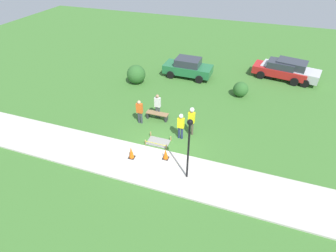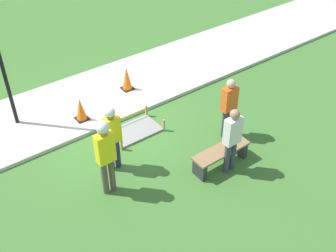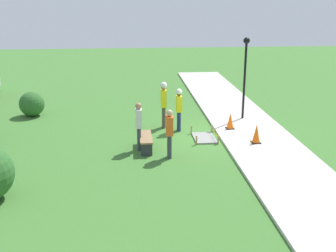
{
  "view_description": "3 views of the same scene",
  "coord_description": "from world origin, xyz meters",
  "px_view_note": "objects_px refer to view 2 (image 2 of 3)",
  "views": [
    {
      "loc": [
        4.19,
        -10.69,
        10.22
      ],
      "look_at": [
        0.04,
        1.29,
        0.87
      ],
      "focal_mm": 28.0,
      "sensor_mm": 36.0,
      "label": 1
    },
    {
      "loc": [
        4.2,
        8.21,
        7.02
      ],
      "look_at": [
        -0.54,
        1.84,
        0.87
      ],
      "focal_mm": 45.0,
      "sensor_mm": 36.0,
      "label": 2
    },
    {
      "loc": [
        -15.75,
        3.45,
        5.35
      ],
      "look_at": [
        -0.93,
        2.09,
        0.74
      ],
      "focal_mm": 45.0,
      "sensor_mm": 36.0,
      "label": 3
    }
  ],
  "objects_px": {
    "bystander_in_orange_shirt": "(229,105)",
    "traffic_cone_near_patch": "(127,78)",
    "traffic_cone_far_patch": "(81,109)",
    "bystander_in_gray_shirt": "(232,137)",
    "worker_assistant": "(105,150)",
    "park_bench": "(221,155)",
    "worker_supervisor": "(112,133)"
  },
  "relations": [
    {
      "from": "traffic_cone_near_patch",
      "to": "worker_supervisor",
      "type": "height_order",
      "value": "worker_supervisor"
    },
    {
      "from": "traffic_cone_near_patch",
      "to": "worker_assistant",
      "type": "distance_m",
      "value": 4.19
    },
    {
      "from": "traffic_cone_near_patch",
      "to": "bystander_in_orange_shirt",
      "type": "relative_size",
      "value": 0.43
    },
    {
      "from": "worker_supervisor",
      "to": "traffic_cone_far_patch",
      "type": "bearing_deg",
      "value": -95.85
    },
    {
      "from": "bystander_in_orange_shirt",
      "to": "traffic_cone_near_patch",
      "type": "bearing_deg",
      "value": -74.04
    },
    {
      "from": "traffic_cone_near_patch",
      "to": "bystander_in_orange_shirt",
      "type": "bearing_deg",
      "value": 105.96
    },
    {
      "from": "traffic_cone_near_patch",
      "to": "bystander_in_gray_shirt",
      "type": "distance_m",
      "value": 4.39
    },
    {
      "from": "worker_supervisor",
      "to": "bystander_in_gray_shirt",
      "type": "xyz_separation_m",
      "value": [
        -2.13,
        1.7,
        -0.06
      ]
    },
    {
      "from": "traffic_cone_far_patch",
      "to": "bystander_in_gray_shirt",
      "type": "height_order",
      "value": "bystander_in_gray_shirt"
    },
    {
      "from": "worker_assistant",
      "to": "bystander_in_gray_shirt",
      "type": "height_order",
      "value": "worker_assistant"
    },
    {
      "from": "worker_assistant",
      "to": "traffic_cone_near_patch",
      "type": "bearing_deg",
      "value": -127.88
    },
    {
      "from": "traffic_cone_near_patch",
      "to": "worker_supervisor",
      "type": "xyz_separation_m",
      "value": [
        2.04,
        2.66,
        0.6
      ]
    },
    {
      "from": "park_bench",
      "to": "bystander_in_orange_shirt",
      "type": "relative_size",
      "value": 0.88
    },
    {
      "from": "traffic_cone_far_patch",
      "to": "bystander_in_gray_shirt",
      "type": "relative_size",
      "value": 0.37
    },
    {
      "from": "traffic_cone_near_patch",
      "to": "worker_supervisor",
      "type": "distance_m",
      "value": 3.41
    },
    {
      "from": "worker_assistant",
      "to": "bystander_in_orange_shirt",
      "type": "relative_size",
      "value": 1.15
    },
    {
      "from": "traffic_cone_near_patch",
      "to": "park_bench",
      "type": "distance_m",
      "value": 4.12
    },
    {
      "from": "park_bench",
      "to": "worker_assistant",
      "type": "relative_size",
      "value": 0.77
    },
    {
      "from": "traffic_cone_near_patch",
      "to": "traffic_cone_far_patch",
      "type": "height_order",
      "value": "traffic_cone_near_patch"
    },
    {
      "from": "traffic_cone_near_patch",
      "to": "worker_supervisor",
      "type": "relative_size",
      "value": 0.41
    },
    {
      "from": "bystander_in_gray_shirt",
      "to": "traffic_cone_near_patch",
      "type": "bearing_deg",
      "value": -88.73
    },
    {
      "from": "traffic_cone_near_patch",
      "to": "bystander_in_orange_shirt",
      "type": "xyz_separation_m",
      "value": [
        -0.96,
        3.34,
        0.51
      ]
    },
    {
      "from": "park_bench",
      "to": "worker_assistant",
      "type": "distance_m",
      "value": 2.85
    },
    {
      "from": "traffic_cone_near_patch",
      "to": "park_bench",
      "type": "bearing_deg",
      "value": 90.61
    },
    {
      "from": "traffic_cone_near_patch",
      "to": "park_bench",
      "type": "xyz_separation_m",
      "value": [
        -0.04,
        4.12,
        -0.12
      ]
    },
    {
      "from": "traffic_cone_far_patch",
      "to": "worker_supervisor",
      "type": "xyz_separation_m",
      "value": [
        0.22,
        2.11,
        0.64
      ]
    },
    {
      "from": "traffic_cone_far_patch",
      "to": "traffic_cone_near_patch",
      "type": "bearing_deg",
      "value": -163.05
    },
    {
      "from": "worker_supervisor",
      "to": "bystander_in_gray_shirt",
      "type": "relative_size",
      "value": 1.01
    },
    {
      "from": "worker_supervisor",
      "to": "worker_assistant",
      "type": "bearing_deg",
      "value": 50.0
    },
    {
      "from": "worker_assistant",
      "to": "bystander_in_gray_shirt",
      "type": "bearing_deg",
      "value": 157.15
    },
    {
      "from": "worker_supervisor",
      "to": "worker_assistant",
      "type": "xyz_separation_m",
      "value": [
        0.49,
        0.59,
        0.14
      ]
    },
    {
      "from": "park_bench",
      "to": "worker_assistant",
      "type": "bearing_deg",
      "value": -18.56
    }
  ]
}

